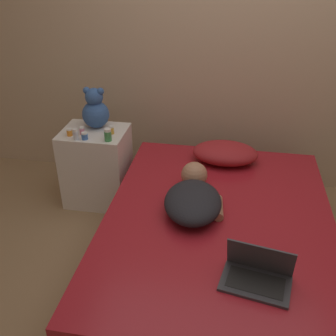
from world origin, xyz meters
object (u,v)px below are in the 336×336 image
(bottle_amber, at_px, (111,130))
(teddy_bear, at_px, (95,110))
(person_lying, at_px, (194,197))
(bottle_green, at_px, (108,135))
(bottle_pink, at_px, (82,131))
(bottle_blue, at_px, (85,136))
(bottle_orange, at_px, (69,132))
(laptop, at_px, (257,274))
(bottle_clear, at_px, (75,134))
(pillow, at_px, (225,153))

(bottle_amber, bearing_deg, teddy_bear, 146.03)
(person_lying, height_order, bottle_green, bottle_green)
(bottle_pink, bearing_deg, bottle_blue, -57.98)
(teddy_bear, height_order, bottle_green, teddy_bear)
(bottle_orange, relative_size, bottle_blue, 1.05)
(bottle_amber, distance_m, bottle_green, 0.13)
(person_lying, bearing_deg, bottle_pink, 144.86)
(teddy_bear, bearing_deg, bottle_orange, -128.28)
(bottle_pink, xyz_separation_m, bottle_blue, (0.05, -0.08, -0.00))
(bottle_green, bearing_deg, laptop, -43.76)
(bottle_clear, bearing_deg, person_lying, -25.12)
(bottle_clear, distance_m, bottle_pink, 0.10)
(bottle_pink, bearing_deg, person_lying, -30.10)
(bottle_pink, bearing_deg, bottle_amber, 12.80)
(bottle_orange, bearing_deg, laptop, -37.47)
(pillow, xyz_separation_m, bottle_amber, (-0.88, -0.06, 0.15))
(bottle_clear, height_order, bottle_blue, bottle_clear)
(laptop, relative_size, bottle_clear, 4.39)
(teddy_bear, bearing_deg, bottle_amber, -33.97)
(laptop, height_order, teddy_bear, teddy_bear)
(laptop, distance_m, bottle_blue, 1.64)
(bottle_clear, height_order, bottle_pink, bottle_clear)
(bottle_green, distance_m, bottle_pink, 0.24)
(teddy_bear, xyz_separation_m, bottle_orange, (-0.15, -0.19, -0.11))
(bottle_clear, xyz_separation_m, bottle_pink, (0.01, 0.10, -0.01))
(bottle_orange, xyz_separation_m, bottle_blue, (0.14, -0.04, -0.00))
(teddy_bear, distance_m, bottle_amber, 0.22)
(laptop, distance_m, bottle_green, 1.51)
(bottle_amber, xyz_separation_m, bottle_green, (0.01, -0.12, 0.02))
(bottle_orange, bearing_deg, bottle_green, -6.33)
(laptop, bearing_deg, person_lying, 134.43)
(bottle_green, bearing_deg, pillow, 11.86)
(teddy_bear, relative_size, bottle_amber, 5.03)
(person_lying, bearing_deg, bottle_green, 141.32)
(pillow, distance_m, laptop, 1.24)
(bottle_orange, xyz_separation_m, bottle_amber, (0.30, 0.09, 0.00))
(person_lying, bearing_deg, teddy_bear, 136.29)
(laptop, height_order, bottle_orange, bottle_orange)
(bottle_green, height_order, bottle_clear, bottle_green)
(person_lying, xyz_separation_m, bottle_amber, (-0.71, 0.59, 0.15))
(bottle_amber, relative_size, bottle_blue, 1.16)
(pillow, xyz_separation_m, bottle_pink, (-1.09, -0.11, 0.15))
(person_lying, height_order, bottle_pink, bottle_pink)
(bottle_green, relative_size, bottle_clear, 1.14)
(laptop, relative_size, teddy_bear, 1.15)
(bottle_amber, bearing_deg, bottle_orange, -163.82)
(laptop, relative_size, bottle_orange, 6.39)
(person_lying, relative_size, teddy_bear, 1.99)
(person_lying, bearing_deg, bottle_clear, 149.85)
(person_lying, xyz_separation_m, bottle_clear, (-0.94, 0.44, 0.16))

